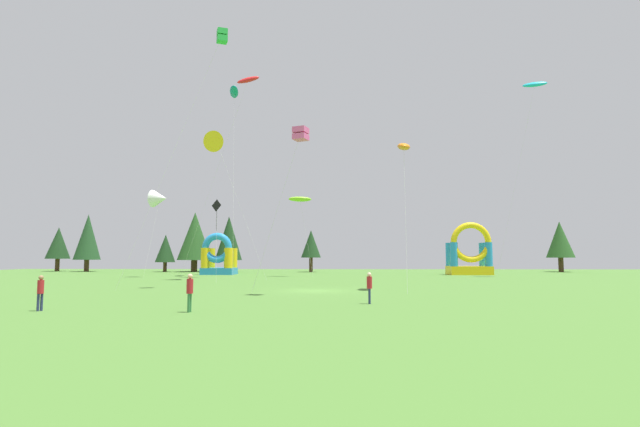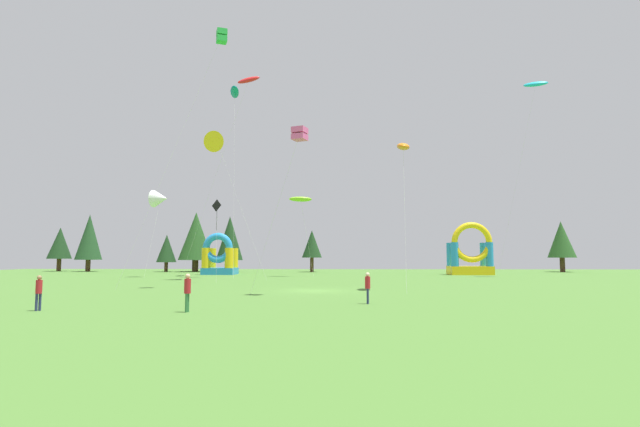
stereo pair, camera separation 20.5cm
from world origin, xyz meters
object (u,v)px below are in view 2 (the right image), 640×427
kite_yellow_delta (217,142)px  person_midfield (39,290)px  kite_red_parafoil (248,80)px  inflatable_blue_arch (219,259)px  kite_white_delta (160,199)px  kite_orange_parafoil (403,147)px  kite_lime_parafoil (300,199)px  kite_black_diamond (217,207)px  kite_green_box (222,37)px  kite_teal_parafoil (235,92)px  inflatable_red_slide (471,256)px  person_near_camera (368,285)px  kite_cyan_parafoil (536,84)px  person_far_side (187,289)px  kite_pink_box (300,134)px

kite_yellow_delta → person_midfield: (-0.52, -29.34, -13.73)m
kite_red_parafoil → inflatable_blue_arch: size_ratio=4.29×
kite_white_delta → kite_yellow_delta: (8.34, -6.35, 5.33)m
kite_orange_parafoil → kite_white_delta: (-26.07, 21.44, -1.20)m
kite_lime_parafoil → kite_orange_parafoil: bearing=-68.1°
kite_orange_parafoil → person_midfield: kite_orange_parafoil is taller
kite_orange_parafoil → kite_black_diamond: kite_orange_parafoil is taller
kite_white_delta → inflatable_blue_arch: (5.18, 8.54, -7.28)m
inflatable_blue_arch → kite_green_box: bearing=-76.7°
inflatable_blue_arch → kite_teal_parafoil: bearing=-62.1°
kite_lime_parafoil → inflatable_red_slide: (22.27, 6.62, -6.92)m
kite_teal_parafoil → kite_green_box: bearing=-80.5°
person_near_camera → inflatable_blue_arch: inflatable_blue_arch is taller
kite_lime_parafoil → kite_cyan_parafoil: (29.14, 0.37, 14.27)m
kite_white_delta → person_near_camera: 40.07m
kite_cyan_parafoil → person_midfield: kite_cyan_parafoil is taller
kite_cyan_parafoil → kite_white_delta: bearing=-177.1°
person_far_side → person_near_camera: bearing=-57.7°
kite_black_diamond → inflatable_red_slide: bearing=34.7°
kite_pink_box → person_near_camera: kite_pink_box is taller
kite_pink_box → kite_yellow_delta: bearing=117.3°
kite_pink_box → person_near_camera: 11.47m
kite_pink_box → kite_cyan_parafoil: bearing=46.8°
person_midfield → kite_white_delta: bearing=45.0°
kite_green_box → inflatable_red_slide: (26.95, 28.77, -17.32)m
kite_lime_parafoil → person_midfield: 39.60m
kite_teal_parafoil → kite_cyan_parafoil: bearing=-1.1°
person_far_side → inflatable_blue_arch: bearing=17.9°
kite_yellow_delta → inflatable_red_slide: size_ratio=2.29×
kite_teal_parafoil → kite_lime_parafoil: (8.58, -1.09, -13.97)m
kite_teal_parafoil → person_far_side: 45.45m
kite_cyan_parafoil → kite_yellow_delta: kite_cyan_parafoil is taller
kite_green_box → kite_red_parafoil: bearing=94.0°
kite_cyan_parafoil → kite_yellow_delta: bearing=-167.0°
person_midfield → inflatable_blue_arch: 44.33m
kite_orange_parafoil → person_near_camera: bearing=-107.8°
kite_white_delta → person_midfield: (7.81, -35.69, -8.41)m
kite_lime_parafoil → person_midfield: (-8.86, -37.64, -8.50)m
kite_yellow_delta → kite_red_parafoil: 10.28m
kite_cyan_parafoil → person_near_camera: kite_cyan_parafoil is taller
kite_pink_box → kite_white_delta: kite_pink_box is taller
person_near_camera → kite_yellow_delta: bearing=-149.5°
inflatable_blue_arch → kite_white_delta: bearing=-121.2°
kite_white_delta → kite_black_diamond: size_ratio=1.37×
kite_white_delta → inflatable_red_slide: size_ratio=1.49×
kite_lime_parafoil → kite_pink_box: bearing=-85.8°
kite_cyan_parafoil → person_far_side: bearing=-129.2°
person_midfield → kite_green_box: bearing=17.5°
kite_lime_parafoil → kite_cyan_parafoil: kite_cyan_parafoil is taller
kite_lime_parafoil → person_near_camera: 35.46m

